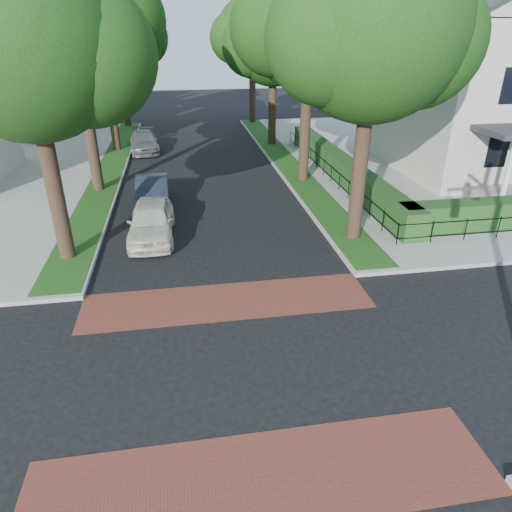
{
  "coord_description": "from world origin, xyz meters",
  "views": [
    {
      "loc": [
        -1.11,
        -8.98,
        7.67
      ],
      "look_at": [
        0.88,
        3.04,
        1.6
      ],
      "focal_mm": 32.0,
      "sensor_mm": 36.0,
      "label": 1
    }
  ],
  "objects": [
    {
      "name": "ground",
      "position": [
        0.0,
        0.0,
        0.0
      ],
      "size": [
        120.0,
        120.0,
        0.0
      ],
      "primitive_type": "plane",
      "color": "black",
      "rests_on": "ground"
    },
    {
      "name": "sidewalk_ne",
      "position": [
        19.5,
        19.0,
        0.07
      ],
      "size": [
        30.0,
        30.0,
        0.15
      ],
      "primitive_type": "cube",
      "color": "gray",
      "rests_on": "ground"
    },
    {
      "name": "crosswalk_far",
      "position": [
        0.0,
        3.2,
        0.01
      ],
      "size": [
        9.0,
        2.2,
        0.01
      ],
      "primitive_type": "cube",
      "color": "maroon",
      "rests_on": "ground"
    },
    {
      "name": "crosswalk_near",
      "position": [
        0.0,
        -3.2,
        0.01
      ],
      "size": [
        9.0,
        2.2,
        0.01
      ],
      "primitive_type": "cube",
      "color": "maroon",
      "rests_on": "ground"
    },
    {
      "name": "grass_strip_ne",
      "position": [
        5.4,
        19.1,
        0.16
      ],
      "size": [
        1.6,
        29.8,
        0.02
      ],
      "primitive_type": "cube",
      "color": "#264B15",
      "rests_on": "sidewalk_ne"
    },
    {
      "name": "grass_strip_nw",
      "position": [
        -5.4,
        19.1,
        0.16
      ],
      "size": [
        1.6,
        29.8,
        0.02
      ],
      "primitive_type": "cube",
      "color": "#264B15",
      "rests_on": "sidewalk_nw"
    },
    {
      "name": "tree_right_near",
      "position": [
        5.6,
        7.24,
        7.63
      ],
      "size": [
        7.75,
        6.67,
        10.66
      ],
      "color": "black",
      "rests_on": "sidewalk_ne"
    },
    {
      "name": "tree_right_mid",
      "position": [
        5.61,
        15.25,
        7.99
      ],
      "size": [
        8.25,
        7.09,
        11.22
      ],
      "color": "black",
      "rests_on": "sidewalk_ne"
    },
    {
      "name": "tree_right_far",
      "position": [
        5.6,
        24.22,
        6.91
      ],
      "size": [
        7.25,
        6.23,
        9.74
      ],
      "color": "black",
      "rests_on": "sidewalk_ne"
    },
    {
      "name": "tree_right_back",
      "position": [
        5.6,
        33.23,
        7.27
      ],
      "size": [
        7.5,
        6.45,
        10.2
      ],
      "color": "black",
      "rests_on": "sidewalk_ne"
    },
    {
      "name": "tree_left_near",
      "position": [
        -5.4,
        7.23,
        7.27
      ],
      "size": [
        7.5,
        6.45,
        10.2
      ],
      "color": "black",
      "rests_on": "sidewalk_nw"
    },
    {
      "name": "tree_left_mid",
      "position": [
        -5.39,
        15.24,
        8.34
      ],
      "size": [
        8.0,
        6.88,
        11.48
      ],
      "color": "black",
      "rests_on": "sidewalk_nw"
    },
    {
      "name": "tree_left_far",
      "position": [
        -5.4,
        24.22,
        7.12
      ],
      "size": [
        7.0,
        6.02,
        9.86
      ],
      "color": "black",
      "rests_on": "sidewalk_nw"
    },
    {
      "name": "tree_left_back",
      "position": [
        -5.4,
        33.24,
        7.41
      ],
      "size": [
        7.75,
        6.66,
        10.44
      ],
      "color": "black",
      "rests_on": "sidewalk_nw"
    },
    {
      "name": "hedge_main_road",
      "position": [
        7.7,
        15.0,
        0.75
      ],
      "size": [
        1.0,
        18.0,
        1.2
      ],
      "primitive_type": "cube",
      "color": "#153F1A",
      "rests_on": "sidewalk_ne"
    },
    {
      "name": "fence_main_road",
      "position": [
        6.9,
        15.0,
        0.6
      ],
      "size": [
        0.06,
        18.0,
        0.9
      ],
      "primitive_type": null,
      "color": "black",
      "rests_on": "sidewalk_ne"
    },
    {
      "name": "house_victorian",
      "position": [
        17.51,
        15.92,
        6.02
      ],
      "size": [
        13.0,
        13.05,
        12.48
      ],
      "color": "beige",
      "rests_on": "sidewalk_ne"
    },
    {
      "name": "parked_car_front",
      "position": [
        -2.49,
        8.54,
        0.75
      ],
      "size": [
        1.84,
        4.41,
        1.49
      ],
      "primitive_type": "imported",
      "rotation": [
        0.0,
        0.0,
        -0.02
      ],
      "color": "silver",
      "rests_on": "ground"
    },
    {
      "name": "parked_car_middle",
      "position": [
        -2.59,
        12.29,
        0.71
      ],
      "size": [
        1.64,
        4.35,
        1.42
      ],
      "primitive_type": "imported",
      "rotation": [
        0.0,
        0.0,
        0.03
      ],
      "color": "#1D242C",
      "rests_on": "ground"
    },
    {
      "name": "parked_car_rear",
      "position": [
        -3.6,
        23.79,
        0.67
      ],
      "size": [
        2.29,
        4.75,
        1.33
      ],
      "primitive_type": "imported",
      "rotation": [
        0.0,
        0.0,
        0.09
      ],
      "color": "slate",
      "rests_on": "ground"
    }
  ]
}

